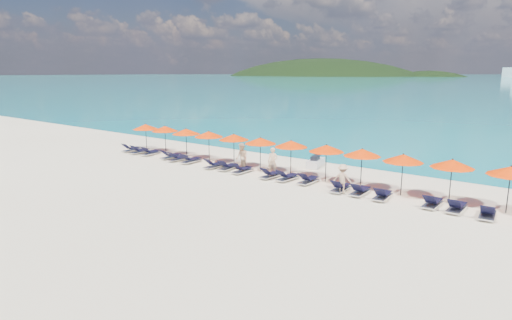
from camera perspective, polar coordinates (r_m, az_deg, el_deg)
The scene contains 37 objects.
ground at distance 23.94m, azimuth -4.40°, elevation -3.97°, with size 1400.00×1400.00×0.00m, color beige.
headland_main at distance 641.75m, azimuth 8.19°, elevation 7.62°, with size 374.00×242.00×126.50m.
headland_small at distance 601.77m, azimuth 21.77°, elevation 6.93°, with size 162.00×126.00×85.50m.
jetski at distance 29.84m, azimuth 7.96°, elevation -0.29°, with size 1.28×2.24×0.75m.
beachgoer_a at distance 26.85m, azimuth 2.23°, elevation -0.24°, with size 0.66×0.43×1.80m, color #D8AC83.
beachgoer_b at distance 28.04m, azimuth -1.92°, elevation 0.35°, with size 0.91×0.52×1.87m, color #D8AC83.
beachgoer_c at distance 23.55m, azimuth 11.47°, elevation -2.44°, with size 1.03×0.48×1.59m, color #D8AC83.
umbrella_0 at distance 36.32m, azimuth -14.51°, elevation 4.32°, with size 2.10×2.10×2.28m.
umbrella_1 at distance 34.73m, azimuth -12.05°, elevation 4.11°, with size 2.10×2.10×2.28m.
umbrella_2 at distance 32.78m, azimuth -9.31°, elevation 3.77°, with size 2.10×2.10×2.28m.
umbrella_3 at distance 31.14m, azimuth -6.32°, elevation 3.44°, with size 2.10×2.10×2.28m.
umbrella_4 at distance 29.60m, azimuth -2.98°, elevation 3.07°, with size 2.10×2.10×2.28m.
umbrella_5 at distance 28.00m, azimuth 0.58°, elevation 2.59°, with size 2.10×2.10×2.28m.
umbrella_6 at distance 26.85m, azimuth 4.70°, elevation 2.16°, with size 2.10×2.10×2.28m.
umbrella_7 at distance 25.55m, azimuth 9.37°, elevation 1.55°, with size 2.10×2.10×2.28m.
umbrella_8 at distance 24.63m, azimuth 13.97°, elevation 0.98°, with size 2.10×2.10×2.28m.
umbrella_9 at distance 23.61m, azimuth 19.04°, elevation 0.23°, with size 2.10×2.10×2.28m.
umbrella_10 at distance 23.13m, azimuth 24.71°, elevation -0.44°, with size 2.10×2.10×2.28m.
umbrella_11 at distance 22.68m, azimuth 30.86°, elevation -1.26°, with size 2.10×2.10×2.28m.
lounger_0 at distance 36.49m, azimuth -16.28°, elevation 1.42°, with size 0.74×1.74×0.66m.
lounger_1 at distance 35.49m, azimuth -15.23°, elevation 1.20°, with size 0.69×1.72×0.66m.
lounger_2 at distance 34.61m, azimuth -13.90°, elevation 1.01°, with size 0.79×1.75×0.66m.
lounger_3 at distance 32.79m, azimuth -11.31°, elevation 0.54°, with size 0.71×1.73×0.66m.
lounger_4 at distance 31.89m, azimuth -10.31°, elevation 0.27°, with size 0.77×1.75×0.66m.
lounger_5 at distance 31.04m, azimuth -8.69°, elevation 0.01°, with size 0.62×1.70×0.66m.
lounger_6 at distance 29.17m, azimuth -5.54°, elevation -0.66°, with size 0.71×1.73×0.66m.
lounger_7 at distance 28.58m, azimuth -3.77°, elevation -0.89°, with size 0.77×1.75×0.66m.
lounger_8 at distance 27.66m, azimuth -1.87°, elevation -1.29°, with size 0.63×1.71×0.66m.
lounger_9 at distance 26.37m, azimuth 1.99°, elevation -1.94°, with size 0.73×1.74×0.66m.
lounger_10 at distance 25.81m, azimuth 4.20°, elevation -2.27°, with size 0.76×1.75×0.66m.
lounger_11 at distance 25.24m, azimuth 7.00°, elevation -2.64°, with size 0.63×1.70×0.66m.
lounger_12 at distance 23.88m, azimuth 11.20°, elevation -3.62°, with size 0.71×1.73×0.66m.
lounger_13 at distance 23.49m, azimuth 13.71°, elevation -3.99°, with size 0.67×1.72×0.66m.
lounger_14 at distance 22.99m, azimuth 16.51°, elevation -4.49°, with size 0.75×1.74×0.66m.
lounger_15 at distance 22.50m, azimuth 22.45°, elevation -5.26°, with size 0.64×1.71×0.66m.
lounger_16 at distance 22.26m, azimuth 25.19°, elevation -5.67°, with size 0.65×1.71×0.66m.
lounger_17 at distance 21.94m, azimuth 28.49°, elevation -6.22°, with size 0.77×1.75×0.66m.
Camera 1 is at (15.49, -17.07, 6.46)m, focal length 30.00 mm.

